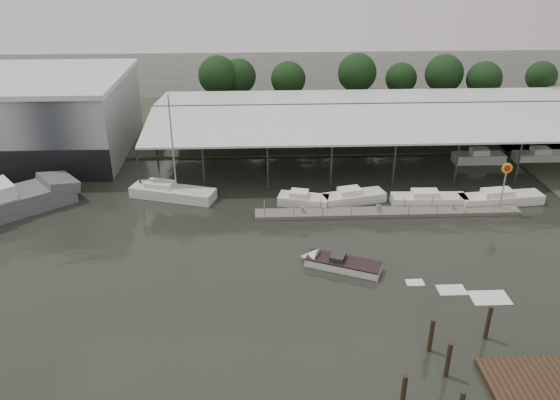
{
  "coord_description": "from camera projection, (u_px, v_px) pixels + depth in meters",
  "views": [
    {
      "loc": [
        1.4,
        -40.77,
        26.44
      ],
      "look_at": [
        3.56,
        8.68,
        2.5
      ],
      "focal_mm": 35.0,
      "sensor_mm": 36.0,
      "label": 1
    }
  ],
  "objects": [
    {
      "name": "mooring_pilings",
      "position": [
        457.0,
        375.0,
        35.06
      ],
      "size": [
        7.97,
        9.81,
        3.53
      ],
      "color": "#302518",
      "rests_on": "ground"
    },
    {
      "name": "land_strip_far",
      "position": [
        248.0,
        122.0,
        85.85
      ],
      "size": [
        140.0,
        30.0,
        0.3
      ],
      "color": "#383C2D",
      "rests_on": "ground"
    },
    {
      "name": "moored_cruiser_1",
      "position": [
        353.0,
        197.0,
        60.03
      ],
      "size": [
        7.22,
        3.81,
        1.7
      ],
      "rotation": [
        0.0,
        0.0,
        0.25
      ],
      "color": "silver",
      "rests_on": "ground"
    },
    {
      "name": "white_sailboat",
      "position": [
        172.0,
        192.0,
        60.99
      ],
      "size": [
        9.88,
        5.35,
        12.07
      ],
      "rotation": [
        0.0,
        0.0,
        -0.31
      ],
      "color": "silver",
      "rests_on": "ground"
    },
    {
      "name": "covered_boat_shed",
      "position": [
        376.0,
        109.0,
        71.3
      ],
      "size": [
        58.24,
        24.0,
        6.96
      ],
      "color": "silver",
      "rests_on": "ground"
    },
    {
      "name": "ground",
      "position": [
        244.0,
        269.0,
        48.12
      ],
      "size": [
        200.0,
        200.0,
        0.0
      ],
      "primitive_type": "plane",
      "color": "black",
      "rests_on": "ground"
    },
    {
      "name": "moored_cruiser_3",
      "position": [
        500.0,
        198.0,
        59.71
      ],
      "size": [
        9.41,
        3.16,
        1.7
      ],
      "rotation": [
        0.0,
        0.0,
        0.11
      ],
      "color": "silver",
      "rests_on": "ground"
    },
    {
      "name": "floating_dock",
      "position": [
        387.0,
        212.0,
        57.62
      ],
      "size": [
        28.0,
        2.0,
        1.4
      ],
      "color": "#615B56",
      "rests_on": "ground"
    },
    {
      "name": "moored_cruiser_2",
      "position": [
        428.0,
        199.0,
        59.47
      ],
      "size": [
        8.15,
        2.45,
        1.7
      ],
      "rotation": [
        0.0,
        0.0,
        -0.03
      ],
      "color": "silver",
      "rests_on": "ground"
    },
    {
      "name": "shell_fuel_sign",
      "position": [
        505.0,
        178.0,
        56.46
      ],
      "size": [
        1.1,
        0.18,
        5.55
      ],
      "color": "#95989B",
      "rests_on": "ground"
    },
    {
      "name": "horizon_tree_line",
      "position": [
        373.0,
        76.0,
        89.45
      ],
      "size": [
        65.95,
        9.08,
        9.53
      ],
      "color": "black",
      "rests_on": "ground"
    },
    {
      "name": "speedboat_underway",
      "position": [
        337.0,
        263.0,
        48.28
      ],
      "size": [
        17.28,
        8.7,
        2.0
      ],
      "rotation": [
        0.0,
        0.0,
        2.73
      ],
      "color": "silver",
      "rests_on": "ground"
    },
    {
      "name": "storage_warehouse",
      "position": [
        33.0,
        115.0,
        71.65
      ],
      "size": [
        24.5,
        20.5,
        10.5
      ],
      "color": "#979CA1",
      "rests_on": "ground"
    },
    {
      "name": "moored_cruiser_0",
      "position": [
        303.0,
        200.0,
        59.4
      ],
      "size": [
        5.82,
        3.52,
        1.7
      ],
      "rotation": [
        0.0,
        0.0,
        -0.26
      ],
      "color": "silver",
      "rests_on": "ground"
    }
  ]
}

